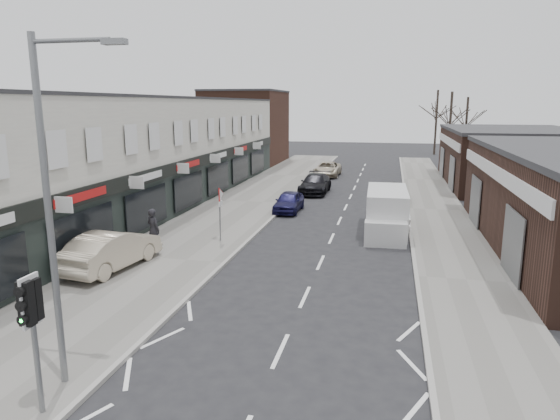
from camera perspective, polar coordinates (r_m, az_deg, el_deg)
The scene contains 20 objects.
ground at distance 12.56m, azimuth -2.03°, elevation -19.92°, with size 160.00×160.00×0.00m, color black.
pavement_left at distance 34.31m, azimuth -3.78°, elevation 0.91°, with size 5.50×64.00×0.12m, color slate.
pavement_right at distance 33.12m, azimuth 17.47°, elevation -0.03°, with size 3.50×64.00×0.12m, color slate.
shop_terrace_left at distance 34.08m, azimuth -16.10°, elevation 6.32°, with size 8.00×41.00×7.10m, color silver.
brick_block_far at distance 57.70m, azimuth -3.92°, elevation 9.34°, with size 8.00×10.00×8.00m, color #44271D.
right_unit_far at distance 45.60m, azimuth 24.91°, elevation 5.36°, with size 10.00×16.00×4.50m, color #3B231A.
tree_far_a at distance 59.03m, azimuth 18.57°, elevation 4.91°, with size 3.60×3.60×8.00m, color #382D26, non-canonical shape.
tree_far_b at distance 65.25m, azimuth 20.23°, elevation 5.41°, with size 3.60×3.60×7.50m, color #382D26, non-canonical shape.
tree_far_c at distance 70.86m, azimuth 17.19°, elevation 6.08°, with size 3.60×3.60×8.50m, color #382D26, non-canonical shape.
traffic_light at distance 11.72m, azimuth -26.55°, elevation -10.47°, with size 0.28×0.60×3.10m.
street_lamp at distance 12.12m, azimuth -24.42°, elevation 1.32°, with size 2.23×0.22×8.00m.
warning_sign at distance 24.07m, azimuth -6.84°, elevation 1.28°, with size 0.12×0.80×2.70m.
white_van at distance 26.79m, azimuth 12.08°, elevation -0.28°, with size 2.16×5.84×2.26m.
sedan_on_pavement at distance 21.26m, azimuth -18.67°, elevation -4.32°, with size 1.65×4.73×1.56m, color #C1B39A.
pedestrian at distance 23.23m, azimuth -14.28°, elevation -2.20°, with size 0.71×0.47×1.95m, color black.
parked_car_left_a at distance 31.39m, azimuth 1.01°, elevation 0.97°, with size 1.51×3.74×1.28m, color #15143E.
parked_car_left_b at distance 38.08m, azimuth 4.04°, elevation 3.02°, with size 2.03×4.98×1.45m, color black.
parked_car_left_c at distance 47.22m, azimuth 5.45°, elevation 4.67°, with size 2.21×4.80×1.33m, color #B5A891.
parked_car_right_a at distance 28.06m, azimuth 12.92°, elevation -0.60°, with size 1.42×4.08×1.34m, color silver.
parked_car_right_b at distance 35.86m, azimuth 12.88°, elevation 2.16°, with size 1.67×4.14×1.41m, color black.
Camera 1 is at (2.71, -10.32, 6.64)m, focal length 32.00 mm.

